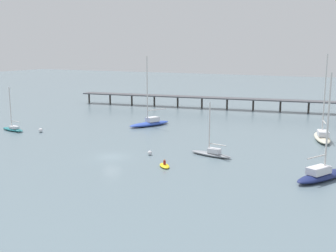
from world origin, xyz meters
TOP-DOWN VIEW (x-y plane):
  - ground_plane at (0.00, 0.00)m, footprint 400.00×400.00m
  - pier at (11.87, 57.34)m, footprint 85.75×15.97m
  - sailboat_gray at (13.57, 7.20)m, footprint 7.22×2.93m
  - sailboat_navy at (30.07, 2.44)m, footprint 6.58×9.31m
  - sailboat_blue at (-7.11, 25.09)m, footprint 6.71×10.11m
  - sailboat_teal at (-29.17, 8.05)m, footprint 6.52×2.76m
  - sailboat_cream at (27.60, 26.40)m, footprint 4.76×10.20m
  - dinghy_yellow at (9.72, -1.26)m, footprint 2.74×2.89m
  - mooring_buoy_near at (-23.03, 9.30)m, footprint 0.86×0.86m
  - mooring_buoy_far at (4.75, 3.49)m, footprint 0.71×0.71m

SIDE VIEW (x-z plane):
  - ground_plane at x=0.00m, z-range 0.00..0.00m
  - dinghy_yellow at x=9.72m, z-range -0.36..0.78m
  - mooring_buoy_far at x=4.75m, z-range 0.00..0.71m
  - mooring_buoy_near at x=-23.03m, z-range 0.00..0.86m
  - sailboat_teal at x=-29.17m, z-range -3.84..4.94m
  - sailboat_gray at x=13.57m, z-range -3.58..4.75m
  - sailboat_blue at x=-7.11m, z-range -6.58..8.18m
  - sailboat_navy at x=30.07m, z-range -5.94..7.56m
  - sailboat_cream at x=27.60m, z-range -6.83..8.57m
  - pier at x=11.87m, z-range -0.05..7.17m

